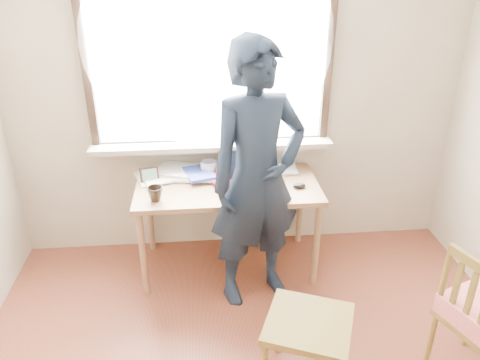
{
  "coord_description": "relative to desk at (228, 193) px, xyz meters",
  "views": [
    {
      "loc": [
        -0.3,
        -1.46,
        2.27
      ],
      "look_at": [
        -0.07,
        0.95,
        1.09
      ],
      "focal_mm": 35.0,
      "sensor_mm": 36.0,
      "label": 1
    }
  ],
  "objects": [
    {
      "name": "room_shell",
      "position": [
        0.08,
        -1.43,
        0.99
      ],
      "size": [
        3.52,
        4.02,
        2.61
      ],
      "color": "#B5AA92",
      "rests_on": "ground"
    },
    {
      "name": "desk",
      "position": [
        0.0,
        0.0,
        0.0
      ],
      "size": [
        1.35,
        0.67,
        0.72
      ],
      "color": "olive",
      "rests_on": "ground"
    },
    {
      "name": "laptop",
      "position": [
        0.12,
        -0.03,
        0.13
      ],
      "size": [
        0.36,
        0.29,
        0.24
      ],
      "color": "black",
      "rests_on": "desk"
    },
    {
      "name": "mug_white",
      "position": [
        -0.13,
        0.21,
        0.13
      ],
      "size": [
        0.17,
        0.17,
        0.1
      ],
      "primitive_type": "imported",
      "rotation": [
        0.0,
        0.0,
        0.39
      ],
      "color": "white",
      "rests_on": "desk"
    },
    {
      "name": "mug_dark",
      "position": [
        -0.51,
        -0.2,
        0.13
      ],
      "size": [
        0.15,
        0.15,
        0.1
      ],
      "primitive_type": "imported",
      "rotation": [
        0.0,
        0.0,
        -0.61
      ],
      "color": "black",
      "rests_on": "desk"
    },
    {
      "name": "mouse",
      "position": [
        0.52,
        -0.1,
        0.09
      ],
      "size": [
        0.09,
        0.06,
        0.04
      ],
      "primitive_type": "ellipsoid",
      "color": "black",
      "rests_on": "desk"
    },
    {
      "name": "desk_clutter",
      "position": [
        -0.25,
        0.21,
        0.1
      ],
      "size": [
        0.6,
        0.51,
        0.04
      ],
      "color": "white",
      "rests_on": "desk"
    },
    {
      "name": "book_a",
      "position": [
        -0.39,
        0.2,
        0.09
      ],
      "size": [
        0.27,
        0.33,
        0.03
      ],
      "primitive_type": "imported",
      "rotation": [
        0.0,
        0.0,
        -0.2
      ],
      "color": "white",
      "rests_on": "desk"
    },
    {
      "name": "book_b",
      "position": [
        0.37,
        0.25,
        0.08
      ],
      "size": [
        0.21,
        0.27,
        0.02
      ],
      "primitive_type": "imported",
      "rotation": [
        0.0,
        0.0,
        -0.04
      ],
      "color": "white",
      "rests_on": "desk"
    },
    {
      "name": "picture_frame",
      "position": [
        -0.58,
        0.1,
        0.13
      ],
      "size": [
        0.14,
        0.05,
        0.11
      ],
      "color": "black",
      "rests_on": "desk"
    },
    {
      "name": "work_chair",
      "position": [
        0.36,
        -1.18,
        -0.25
      ],
      "size": [
        0.59,
        0.58,
        0.47
      ],
      "color": "olive",
      "rests_on": "ground"
    },
    {
      "name": "person",
      "position": [
        0.18,
        -0.34,
        0.28
      ],
      "size": [
        0.78,
        0.64,
        1.85
      ],
      "primitive_type": "imported",
      "rotation": [
        0.0,
        0.0,
        0.33
      ],
      "color": "black",
      "rests_on": "ground"
    }
  ]
}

